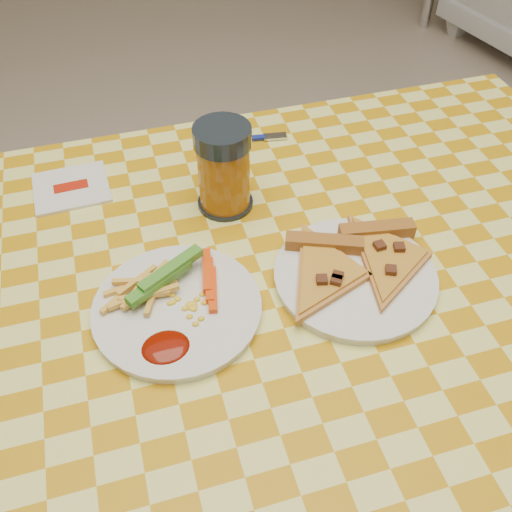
{
  "coord_description": "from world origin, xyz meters",
  "views": [
    {
      "loc": [
        -0.16,
        -0.49,
        1.36
      ],
      "look_at": [
        -0.0,
        0.05,
        0.78
      ],
      "focal_mm": 40.0,
      "sensor_mm": 36.0,
      "label": 1
    }
  ],
  "objects_px": {
    "table": "(268,321)",
    "plate_left": "(177,310)",
    "drink_glass": "(224,169)",
    "plate_right": "(355,278)"
  },
  "relations": [
    {
      "from": "plate_left",
      "to": "plate_right",
      "type": "relative_size",
      "value": 0.99
    },
    {
      "from": "plate_left",
      "to": "drink_glass",
      "type": "xyz_separation_m",
      "value": [
        0.12,
        0.2,
        0.06
      ]
    },
    {
      "from": "plate_left",
      "to": "plate_right",
      "type": "distance_m",
      "value": 0.25
    },
    {
      "from": "table",
      "to": "plate_left",
      "type": "bearing_deg",
      "value": -177.68
    },
    {
      "from": "plate_left",
      "to": "drink_glass",
      "type": "height_order",
      "value": "drink_glass"
    },
    {
      "from": "plate_right",
      "to": "table",
      "type": "bearing_deg",
      "value": 171.06
    },
    {
      "from": "table",
      "to": "plate_left",
      "type": "relative_size",
      "value": 5.77
    },
    {
      "from": "plate_left",
      "to": "table",
      "type": "bearing_deg",
      "value": 2.32
    },
    {
      "from": "plate_right",
      "to": "drink_glass",
      "type": "distance_m",
      "value": 0.26
    },
    {
      "from": "plate_left",
      "to": "drink_glass",
      "type": "bearing_deg",
      "value": 59.52
    }
  ]
}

